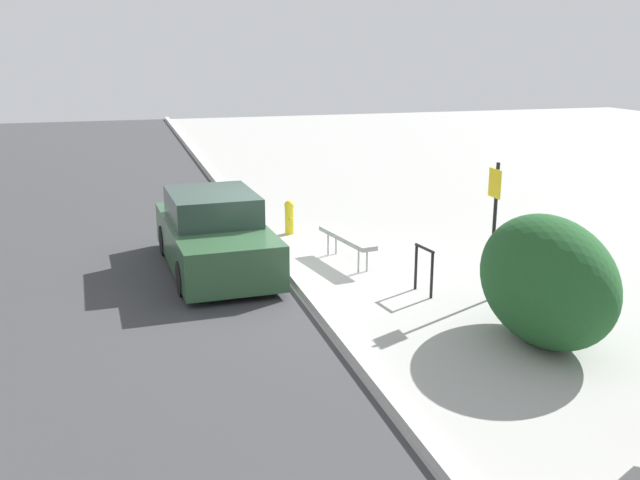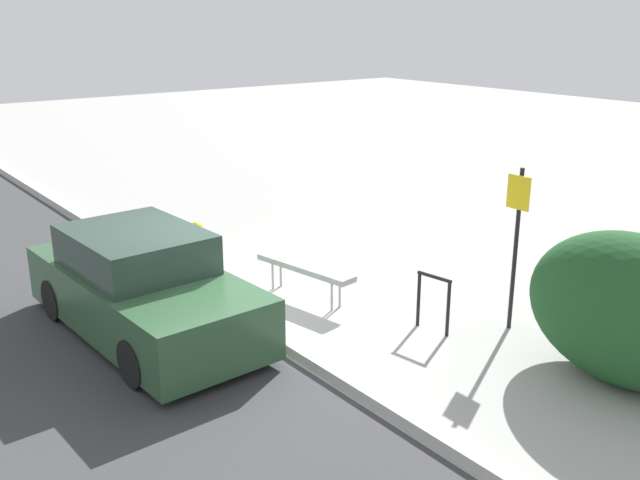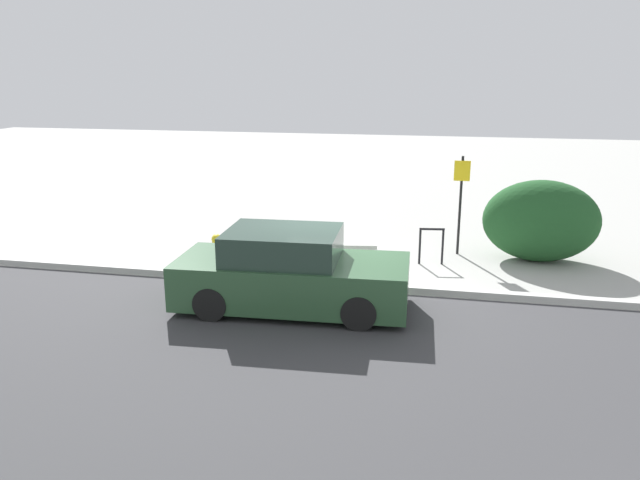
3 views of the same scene
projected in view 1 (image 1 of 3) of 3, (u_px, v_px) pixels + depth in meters
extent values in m
plane|color=#9E9E99|center=(288.00, 272.00, 13.28)|extent=(60.00, 60.00, 0.00)
cube|color=#B7B7B2|center=(288.00, 269.00, 13.27)|extent=(60.00, 0.20, 0.13)
cylinder|color=#99999E|center=(328.00, 244.00, 14.33)|extent=(0.04, 0.04, 0.46)
cylinder|color=#99999E|center=(358.00, 261.00, 13.21)|extent=(0.04, 0.04, 0.46)
cylinder|color=#99999E|center=(336.00, 243.00, 14.40)|extent=(0.04, 0.04, 0.46)
cylinder|color=#99999E|center=(367.00, 259.00, 13.29)|extent=(0.04, 0.04, 0.46)
cube|color=#999993|center=(347.00, 238.00, 13.73)|extent=(1.86, 0.62, 0.09)
cylinder|color=black|center=(416.00, 267.00, 12.26)|extent=(0.05, 0.05, 0.80)
cylinder|color=black|center=(432.00, 275.00, 11.82)|extent=(0.05, 0.05, 0.80)
cylinder|color=black|center=(425.00, 248.00, 11.94)|extent=(0.55, 0.13, 0.05)
cylinder|color=black|center=(494.00, 233.00, 11.55)|extent=(0.06, 0.06, 2.30)
cube|color=yellow|center=(495.00, 183.00, 11.32)|extent=(0.36, 0.02, 0.46)
cylinder|color=gold|center=(289.00, 221.00, 15.95)|extent=(0.20, 0.20, 0.60)
sphere|color=gold|center=(289.00, 205.00, 15.86)|extent=(0.22, 0.22, 0.22)
cylinder|color=gold|center=(288.00, 217.00, 16.06)|extent=(0.08, 0.07, 0.07)
cylinder|color=gold|center=(291.00, 219.00, 15.80)|extent=(0.08, 0.07, 0.07)
ellipsoid|color=#1E4C23|center=(546.00, 281.00, 9.92)|extent=(2.55, 1.53, 1.84)
cylinder|color=black|center=(274.00, 269.00, 12.48)|extent=(0.61, 0.21, 0.60)
cylinder|color=black|center=(183.00, 278.00, 11.99)|extent=(0.61, 0.21, 0.60)
cylinder|color=black|center=(242.00, 234.00, 14.82)|extent=(0.61, 0.21, 0.60)
cylinder|color=black|center=(165.00, 240.00, 14.33)|extent=(0.61, 0.21, 0.60)
cube|color=#2D5133|center=(215.00, 243.00, 13.35)|extent=(4.20, 1.91, 0.80)
cube|color=#253930|center=(212.00, 207.00, 13.33)|extent=(2.05, 1.64, 0.56)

